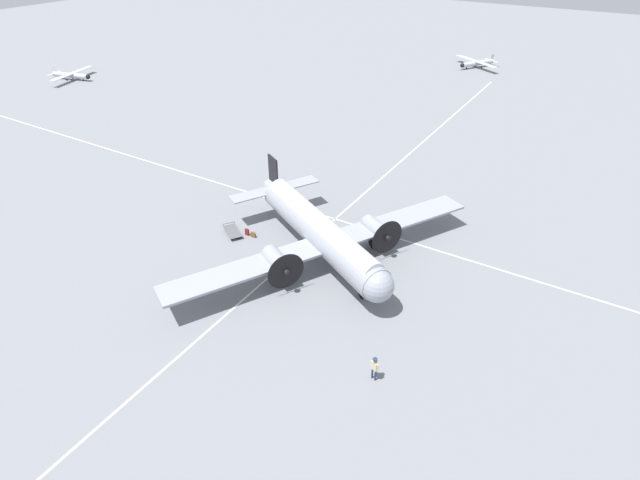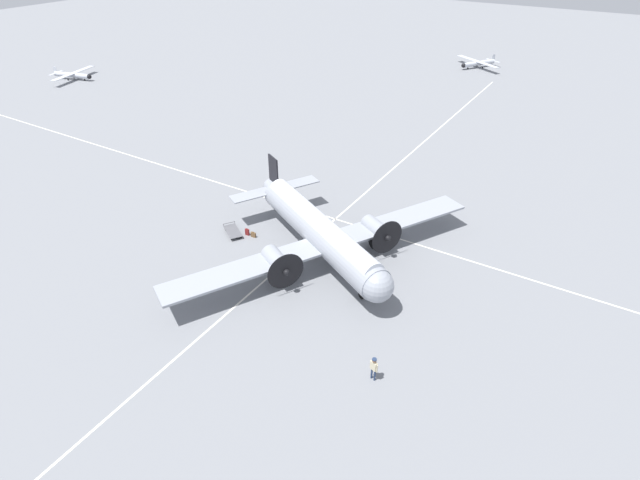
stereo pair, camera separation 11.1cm
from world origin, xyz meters
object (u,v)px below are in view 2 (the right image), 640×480
light_aircraft_taxiing (73,75)px  suitcase_upright_spare (247,232)px  baggage_cart (233,231)px  airliner_main (323,234)px  crew_foreground (374,367)px  suitcase_near_door (253,235)px  light_aircraft_distant (478,63)px

light_aircraft_taxiing → suitcase_upright_spare: bearing=-37.9°
suitcase_upright_spare → baggage_cart: 1.32m
airliner_main → baggage_cart: bearing=-145.9°
airliner_main → suitcase_upright_spare: bearing=-149.0°
crew_foreground → suitcase_near_door: bearing=164.8°
suitcase_upright_spare → light_aircraft_distant: 68.54m
crew_foreground → baggage_cart: crew_foreground is taller
light_aircraft_taxiing → light_aircraft_distant: bearing=22.5°
airliner_main → baggage_cart: size_ratio=9.66×
crew_foreground → suitcase_upright_spare: (17.09, -9.02, -0.80)m
crew_foreground → suitcase_upright_spare: crew_foreground is taller
airliner_main → baggage_cart: (8.93, 0.88, -2.24)m
suitcase_upright_spare → light_aircraft_taxiing: 61.96m
suitcase_upright_spare → baggage_cart: size_ratio=0.25×
airliner_main → light_aircraft_taxiing: (64.96, -23.38, -1.70)m
airliner_main → suitcase_near_door: airliner_main is taller
crew_foreground → baggage_cart: size_ratio=0.68×
crew_foreground → light_aircraft_taxiing: light_aircraft_taxiing is taller
baggage_cart → light_aircraft_taxiing: size_ratio=0.26×
airliner_main → light_aircraft_taxiing: size_ratio=2.51×
suitcase_near_door → baggage_cart: bearing=16.7°
light_aircraft_taxiing → suitcase_near_door: bearing=-37.7°
crew_foreground → suitcase_near_door: 18.76m
light_aircraft_distant → baggage_cart: bearing=30.7°
crew_foreground → light_aircraft_distant: (16.84, -77.56, -0.27)m
airliner_main → crew_foreground: airliner_main is taller
suitcase_upright_spare → light_aircraft_distant: (-0.25, -68.54, 0.53)m
airliner_main → suitcase_near_door: 7.42m
airliner_main → light_aircraft_distant: size_ratio=2.65×
suitcase_upright_spare → light_aircraft_taxiing: bearing=-22.5°
light_aircraft_distant → light_aircraft_taxiing: light_aircraft_distant is taller
airliner_main → suitcase_near_door: size_ratio=50.55×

